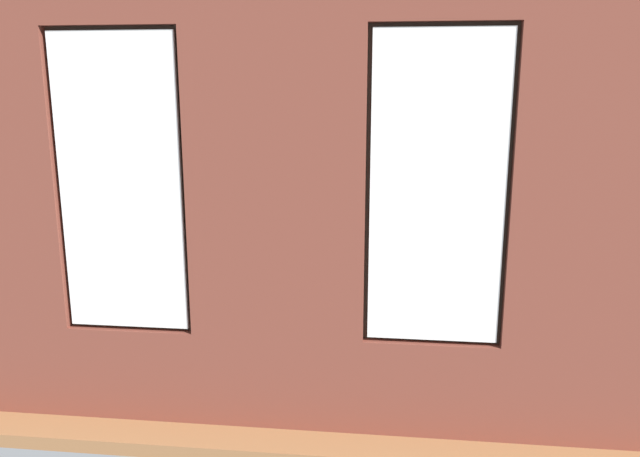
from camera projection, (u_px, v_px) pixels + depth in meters
name	position (u px, v px, depth m)	size (l,w,h in m)	color
ground_plane	(321.00, 305.00, 7.09)	(6.45, 6.08, 0.10)	#99663D
brick_wall_with_windows	(276.00, 222.00, 4.17)	(5.85, 0.30, 3.06)	brown
white_wall_right	(60.00, 165.00, 6.87)	(0.10, 5.08, 3.06)	silver
couch_by_window	(264.00, 343.00, 5.08)	(1.84, 0.87, 0.80)	black
couch_left	(538.00, 299.00, 6.12)	(1.03, 1.99, 0.80)	black
coffee_table	(332.00, 265.00, 7.07)	(1.22, 0.89, 0.45)	olive
cup_ceramic	(363.00, 253.00, 7.16)	(0.09, 0.09, 0.10)	silver
remote_gray	(332.00, 259.00, 7.06)	(0.05, 0.17, 0.02)	#59595B
remote_black	(339.00, 262.00, 6.92)	(0.05, 0.17, 0.02)	black
media_console	(95.00, 277.00, 7.10)	(1.29, 0.42, 0.49)	black
tv_flatscreen	(91.00, 229.00, 6.98)	(0.91, 0.20, 0.63)	black
papasan_chair	(296.00, 228.00, 8.76)	(1.05, 1.05, 0.68)	olive
potted_plant_beside_window_right	(77.00, 308.00, 5.09)	(1.03, 1.04, 1.18)	gray
potted_plant_corner_far_left	(607.00, 330.00, 4.62)	(1.02, 1.01, 1.32)	brown
potted_plant_by_left_couch	(478.00, 261.00, 7.54)	(0.30, 0.30, 0.48)	beige
potted_plant_mid_room_small	(413.00, 258.00, 7.35)	(0.33, 0.33, 0.60)	gray
potted_plant_between_couches	(434.00, 313.00, 4.91)	(0.99, 0.94, 1.35)	beige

